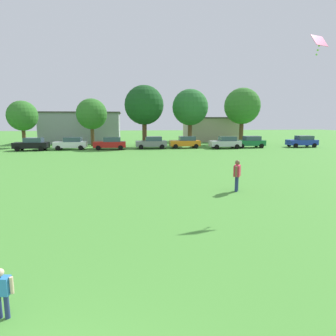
# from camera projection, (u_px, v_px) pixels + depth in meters

# --- Properties ---
(ground_plane) EXTENTS (160.00, 160.00, 0.00)m
(ground_plane) POSITION_uv_depth(u_px,v_px,m) (115.00, 157.00, 32.69)
(ground_plane) COLOR #4C9338
(child_kite_flyer) EXTENTS (0.51, 0.25, 1.09)m
(child_kite_flyer) POSITION_uv_depth(u_px,v_px,m) (1.00, 289.00, 6.00)
(child_kite_flyer) COLOR navy
(child_kite_flyer) RESTS_ON ground
(adult_bystander) EXTENTS (0.57, 0.76, 1.78)m
(adult_bystander) POSITION_uv_depth(u_px,v_px,m) (237.00, 173.00, 16.73)
(adult_bystander) COLOR navy
(adult_bystander) RESTS_ON ground
(kite) EXTENTS (1.03, 0.72, 1.04)m
(kite) POSITION_uv_depth(u_px,v_px,m) (319.00, 42.00, 15.36)
(kite) COLOR #F24C8C
(parked_car_black_0) EXTENTS (4.30, 2.02, 1.68)m
(parked_car_black_0) POSITION_uv_depth(u_px,v_px,m) (32.00, 144.00, 38.95)
(parked_car_black_0) COLOR black
(parked_car_black_0) RESTS_ON ground
(parked_car_white_1) EXTENTS (4.30, 2.02, 1.68)m
(parked_car_white_1) POSITION_uv_depth(u_px,v_px,m) (71.00, 143.00, 40.09)
(parked_car_white_1) COLOR white
(parked_car_white_1) RESTS_ON ground
(parked_car_red_2) EXTENTS (4.30, 2.02, 1.68)m
(parked_car_red_2) POSITION_uv_depth(u_px,v_px,m) (110.00, 143.00, 40.21)
(parked_car_red_2) COLOR red
(parked_car_red_2) RESTS_ON ground
(parked_car_gray_3) EXTENTS (4.30, 2.02, 1.68)m
(parked_car_gray_3) POSITION_uv_depth(u_px,v_px,m) (152.00, 142.00, 41.66)
(parked_car_gray_3) COLOR slate
(parked_car_gray_3) RESTS_ON ground
(parked_car_orange_4) EXTENTS (4.30, 2.02, 1.68)m
(parked_car_orange_4) POSITION_uv_depth(u_px,v_px,m) (185.00, 142.00, 42.40)
(parked_car_orange_4) COLOR orange
(parked_car_orange_4) RESTS_ON ground
(parked_car_silver_5) EXTENTS (4.30, 2.02, 1.68)m
(parked_car_silver_5) POSITION_uv_depth(u_px,v_px,m) (226.00, 142.00, 41.78)
(parked_car_silver_5) COLOR silver
(parked_car_silver_5) RESTS_ON ground
(parked_car_green_6) EXTENTS (4.30, 2.02, 1.68)m
(parked_car_green_6) POSITION_uv_depth(u_px,v_px,m) (250.00, 142.00, 42.98)
(parked_car_green_6) COLOR #196B38
(parked_car_green_6) RESTS_ON ground
(parked_car_blue_7) EXTENTS (4.30, 2.02, 1.68)m
(parked_car_blue_7) POSITION_uv_depth(u_px,v_px,m) (302.00, 141.00, 43.90)
(parked_car_blue_7) COLOR #1E38AD
(parked_car_blue_7) RESTS_ON ground
(tree_left) EXTENTS (4.33, 4.33, 6.74)m
(tree_left) POSITION_uv_depth(u_px,v_px,m) (22.00, 116.00, 42.94)
(tree_left) COLOR brown
(tree_left) RESTS_ON ground
(tree_center_left) EXTENTS (4.61, 4.61, 7.18)m
(tree_center_left) POSITION_uv_depth(u_px,v_px,m) (92.00, 114.00, 44.66)
(tree_center_left) COLOR brown
(tree_center_left) RESTS_ON ground
(tree_center_right) EXTENTS (5.84, 5.84, 9.10)m
(tree_center_right) POSITION_uv_depth(u_px,v_px,m) (144.00, 105.00, 44.19)
(tree_center_right) COLOR brown
(tree_center_right) RESTS_ON ground
(tree_right) EXTENTS (5.62, 5.62, 8.75)m
(tree_right) POSITION_uv_depth(u_px,v_px,m) (190.00, 107.00, 46.40)
(tree_right) COLOR brown
(tree_right) RESTS_ON ground
(tree_far_right) EXTENTS (5.89, 5.89, 9.18)m
(tree_far_right) POSITION_uv_depth(u_px,v_px,m) (242.00, 106.00, 48.71)
(tree_far_right) COLOR brown
(tree_far_right) RESTS_ON ground
(house_left) EXTENTS (13.81, 7.64, 5.36)m
(house_left) POSITION_uv_depth(u_px,v_px,m) (82.00, 127.00, 52.93)
(house_left) COLOR #9999A3
(house_left) RESTS_ON ground
(house_right) EXTENTS (10.16, 6.94, 4.48)m
(house_right) POSITION_uv_depth(u_px,v_px,m) (212.00, 129.00, 56.10)
(house_right) COLOR tan
(house_right) RESTS_ON ground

